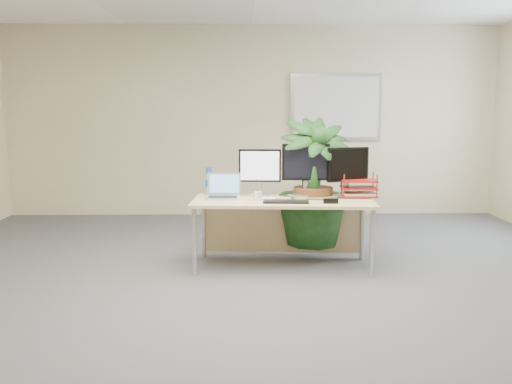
{
  "coord_description": "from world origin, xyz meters",
  "views": [
    {
      "loc": [
        -0.14,
        -4.21,
        1.56
      ],
      "look_at": [
        -0.03,
        0.35,
        0.87
      ],
      "focal_mm": 40.0,
      "sensor_mm": 36.0,
      "label": 1
    }
  ],
  "objects_px": {
    "monitor_left": "(260,169)",
    "monitor_right": "(306,166)",
    "laptop": "(223,192)",
    "desk": "(283,212)",
    "floor_plant": "(313,187)"
  },
  "relations": [
    {
      "from": "monitor_right",
      "to": "laptop",
      "type": "relative_size",
      "value": 1.51
    },
    {
      "from": "desk",
      "to": "monitor_left",
      "type": "height_order",
      "value": "monitor_left"
    },
    {
      "from": "monitor_left",
      "to": "laptop",
      "type": "relative_size",
      "value": 1.35
    },
    {
      "from": "floor_plant",
      "to": "laptop",
      "type": "height_order",
      "value": "floor_plant"
    },
    {
      "from": "monitor_left",
      "to": "monitor_right",
      "type": "distance_m",
      "value": 0.46
    },
    {
      "from": "desk",
      "to": "laptop",
      "type": "bearing_deg",
      "value": 175.7
    },
    {
      "from": "monitor_left",
      "to": "monitor_right",
      "type": "height_order",
      "value": "monitor_right"
    },
    {
      "from": "floor_plant",
      "to": "monitor_right",
      "type": "relative_size",
      "value": 2.85
    },
    {
      "from": "monitor_left",
      "to": "monitor_right",
      "type": "xyz_separation_m",
      "value": [
        0.46,
        -0.02,
        0.03
      ]
    },
    {
      "from": "monitor_right",
      "to": "laptop",
      "type": "distance_m",
      "value": 0.86
    },
    {
      "from": "floor_plant",
      "to": "laptop",
      "type": "relative_size",
      "value": 4.29
    },
    {
      "from": "monitor_right",
      "to": "monitor_left",
      "type": "bearing_deg",
      "value": 177.15
    },
    {
      "from": "desk",
      "to": "laptop",
      "type": "xyz_separation_m",
      "value": [
        -0.59,
        0.04,
        0.2
      ]
    },
    {
      "from": "floor_plant",
      "to": "monitor_right",
      "type": "distance_m",
      "value": 0.25
    },
    {
      "from": "monitor_right",
      "to": "laptop",
      "type": "bearing_deg",
      "value": -174.22
    }
  ]
}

